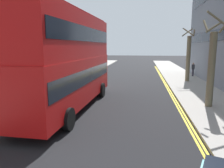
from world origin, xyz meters
name	(u,v)px	position (x,y,z in m)	size (l,w,h in m)	color
sidewalk_right	(205,98)	(6.50, 16.00, 0.07)	(4.00, 80.00, 0.14)	#9E9991
sidewalk_left	(34,93)	(-6.50, 16.00, 0.07)	(4.00, 80.00, 0.14)	#9E9991
kerb_line_outer	(179,105)	(4.40, 14.00, 0.00)	(0.10, 56.00, 0.01)	yellow
kerb_line_inner	(176,105)	(4.24, 14.00, 0.00)	(0.10, 56.00, 0.01)	yellow
double_decker_bus_away	(68,58)	(-2.30, 12.33, 3.03)	(3.08, 10.89, 5.64)	#B20F0F
pedestrian_far	(193,69)	(8.06, 27.45, 0.99)	(0.34, 0.22, 1.62)	#2D2D38
street_tree_near	(212,66)	(6.07, 13.50, 2.60)	(1.57, 1.68, 5.48)	#6B6047
street_tree_mid	(188,57)	(6.66, 23.51, 2.62)	(1.31, 1.52, 5.44)	#6B6047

